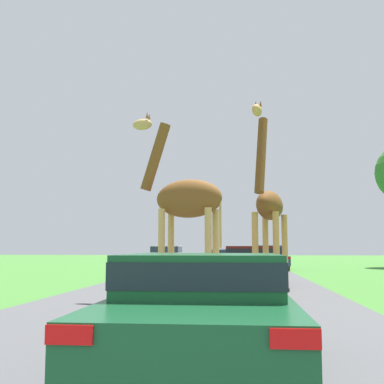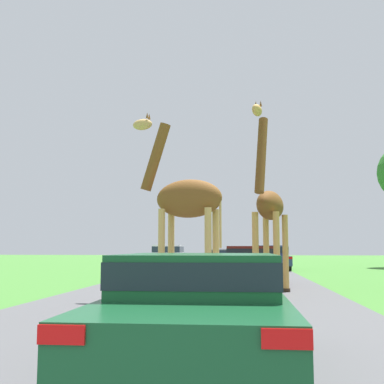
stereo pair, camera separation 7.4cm
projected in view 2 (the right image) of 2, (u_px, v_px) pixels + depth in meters
The scene contains 8 objects.
road at pixel (222, 269), 29.42m from camera, with size 7.85×120.00×0.00m.
giraffe_near_road at pixel (185, 203), 12.32m from camera, with size 2.54×1.16×4.92m.
giraffe_companion at pixel (269, 209), 13.83m from camera, with size 1.18×2.92×5.25m.
car_lead_maroon at pixel (199, 306), 5.21m from camera, with size 1.81×4.23×1.25m.
car_queue_right at pixel (168, 257), 27.28m from camera, with size 1.70×4.35×1.44m.
car_queue_left at pixel (229, 260), 22.97m from camera, with size 1.86×4.12×1.25m.
car_far_ahead at pixel (250, 264), 17.57m from camera, with size 1.79×4.73×1.36m.
car_verge_right at pixel (272, 257), 28.26m from camera, with size 1.92×3.97×1.42m.
Camera 2 is at (1.19, 0.20, 1.32)m, focal length 45.00 mm.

